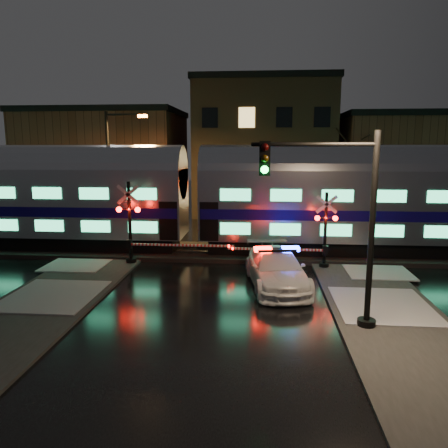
{
  "coord_description": "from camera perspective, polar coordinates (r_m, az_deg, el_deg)",
  "views": [
    {
      "loc": [
        1.84,
        -19.21,
        6.06
      ],
      "look_at": [
        -0.01,
        2.5,
        2.2
      ],
      "focal_mm": 35.0,
      "sensor_mm": 36.0,
      "label": 1
    }
  ],
  "objects": [
    {
      "name": "crossing_signal_right",
      "position": [
        22.16,
        12.16,
        -1.81
      ],
      "size": [
        5.47,
        0.64,
        3.87
      ],
      "color": "black",
      "rests_on": "ground"
    },
    {
      "name": "crossing_signal_left",
      "position": [
        22.85,
        -11.38,
        -0.92
      ],
      "size": [
        6.11,
        0.67,
        4.33
      ],
      "color": "black",
      "rests_on": "ground"
    },
    {
      "name": "building_mid",
      "position": [
        41.72,
        5.17,
        9.57
      ],
      "size": [
        12.0,
        11.0,
        11.5
      ],
      "primitive_type": "cube",
      "color": "brown",
      "rests_on": "ground"
    },
    {
      "name": "streetlight",
      "position": [
        29.88,
        -14.33,
        7.32
      ],
      "size": [
        2.78,
        0.29,
        8.33
      ],
      "color": "black",
      "rests_on": "ground"
    },
    {
      "name": "building_left",
      "position": [
        43.83,
        -15.05,
        7.66
      ],
      "size": [
        14.0,
        10.0,
        9.0
      ],
      "primitive_type": "cube",
      "color": "#572F22",
      "rests_on": "ground"
    },
    {
      "name": "ground",
      "position": [
        20.23,
        -0.57,
        -7.39
      ],
      "size": [
        120.0,
        120.0,
        0.0
      ],
      "primitive_type": "plane",
      "color": "black",
      "rests_on": "ground"
    },
    {
      "name": "building_right",
      "position": [
        43.3,
        22.74,
        6.87
      ],
      "size": [
        12.0,
        10.0,
        8.5
      ],
      "primitive_type": "cube",
      "color": "#572F22",
      "rests_on": "ground"
    },
    {
      "name": "sidewalk_left",
      "position": [
        16.74,
        -26.03,
        -12.03
      ],
      "size": [
        4.0,
        20.0,
        0.12
      ],
      "primitive_type": "cube",
      "color": "#2D2D2D",
      "rests_on": "ground"
    },
    {
      "name": "traffic_light",
      "position": [
        14.68,
        14.91,
        -0.35
      ],
      "size": [
        4.25,
        0.74,
        6.57
      ],
      "rotation": [
        0.0,
        0.0,
        -0.24
      ],
      "color": "black",
      "rests_on": "ground"
    },
    {
      "name": "sidewalk_right",
      "position": [
        15.24,
        22.96,
        -13.97
      ],
      "size": [
        4.0,
        20.0,
        0.12
      ],
      "primitive_type": "cube",
      "color": "#2D2D2D",
      "rests_on": "ground"
    },
    {
      "name": "ballast",
      "position": [
        25.0,
        0.52,
        -3.7
      ],
      "size": [
        90.0,
        4.2,
        0.24
      ],
      "primitive_type": "cube",
      "color": "black",
      "rests_on": "ground"
    },
    {
      "name": "police_car",
      "position": [
        19.26,
        6.85,
        -5.82
      ],
      "size": [
        3.09,
        5.87,
        1.8
      ],
      "rotation": [
        0.0,
        0.0,
        0.15
      ],
      "color": "white",
      "rests_on": "ground"
    },
    {
      "name": "train",
      "position": [
        24.66,
        -4.11,
        3.79
      ],
      "size": [
        51.0,
        3.12,
        5.92
      ],
      "color": "black",
      "rests_on": "ballast"
    }
  ]
}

